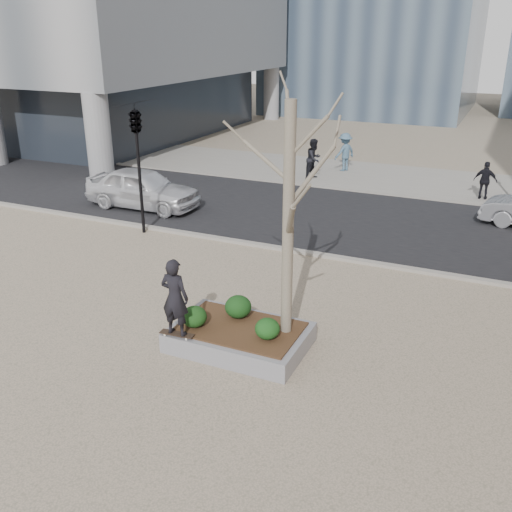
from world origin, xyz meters
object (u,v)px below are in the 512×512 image
at_px(planter, 240,337).
at_px(skateboard, 177,335).
at_px(skateboarder, 175,297).
at_px(police_car, 142,188).

bearing_deg(planter, skateboard, -141.34).
xyz_separation_m(skateboard, skateboarder, (0.00, -0.00, 0.91)).
height_order(skateboard, skateboarder, skateboarder).
bearing_deg(skateboarder, skateboard, -91.14).
bearing_deg(skateboarder, planter, -142.48).
xyz_separation_m(planter, police_car, (-8.22, 8.08, 0.59)).
bearing_deg(skateboarder, police_car, -52.66).
bearing_deg(skateboard, planter, 33.92).
distance_m(planter, skateboarder, 1.84).
xyz_separation_m(skateboard, police_car, (-7.12, 8.96, 0.33)).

